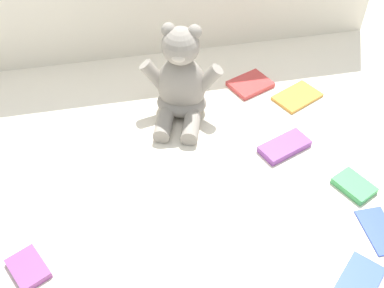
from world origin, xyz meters
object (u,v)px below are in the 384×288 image
(book_case_2, at_px, (354,186))
(teddy_bear, at_px, (181,83))
(book_case_5, at_px, (297,97))
(book_case_7, at_px, (250,84))
(book_case_4, at_px, (285,146))
(book_case_8, at_px, (28,268))
(book_case_1, at_px, (358,282))
(book_case_6, at_px, (380,230))

(book_case_2, bearing_deg, teddy_bear, -70.96)
(teddy_bear, xyz_separation_m, book_case_2, (0.37, -0.37, -0.10))
(book_case_2, xyz_separation_m, book_case_5, (-0.01, 0.36, -0.00))
(book_case_5, height_order, book_case_7, book_case_7)
(book_case_4, xyz_separation_m, book_case_7, (-0.01, 0.28, -0.00))
(book_case_7, distance_m, book_case_8, 0.84)
(book_case_1, distance_m, book_case_8, 0.70)
(book_case_2, xyz_separation_m, book_case_7, (-0.14, 0.45, -0.00))
(teddy_bear, height_order, book_case_2, teddy_bear)
(book_case_1, xyz_separation_m, book_case_4, (-0.02, 0.41, 0.00))
(book_case_1, xyz_separation_m, book_case_7, (-0.03, 0.69, 0.00))
(book_case_1, bearing_deg, book_case_7, -39.33)
(book_case_2, height_order, book_case_8, same)
(teddy_bear, distance_m, book_case_8, 0.62)
(book_case_6, bearing_deg, book_case_2, 91.26)
(book_case_4, bearing_deg, book_case_7, 160.96)
(book_case_5, xyz_separation_m, book_case_8, (-0.78, -0.44, 0.00))
(teddy_bear, bearing_deg, book_case_4, -21.98)
(book_case_4, distance_m, book_case_7, 0.28)
(book_case_5, bearing_deg, book_case_1, -34.74)
(teddy_bear, bearing_deg, book_case_6, -35.42)
(book_case_6, bearing_deg, book_case_7, 103.71)
(book_case_2, bearing_deg, book_case_4, -78.83)
(book_case_5, distance_m, book_case_8, 0.89)
(book_case_8, bearing_deg, book_case_6, -32.05)
(book_case_4, bearing_deg, book_case_5, 129.17)
(book_case_6, height_order, book_case_7, book_case_7)
(book_case_2, bearing_deg, book_case_7, -98.89)
(teddy_bear, bearing_deg, book_case_5, 16.88)
(book_case_2, height_order, book_case_7, book_case_2)
(book_case_1, height_order, book_case_6, book_case_1)
(teddy_bear, height_order, book_case_5, teddy_bear)
(book_case_2, xyz_separation_m, book_case_4, (-0.12, 0.17, 0.00))
(book_case_6, relative_size, book_case_8, 1.35)
(book_case_1, relative_size, book_case_6, 1.01)
(book_case_1, bearing_deg, teddy_bear, -18.65)
(book_case_7, bearing_deg, book_case_5, 33.09)
(book_case_5, bearing_deg, book_case_4, -55.39)
(book_case_2, bearing_deg, book_case_6, 65.19)
(book_case_6, distance_m, book_case_7, 0.60)
(book_case_2, distance_m, book_case_4, 0.21)
(book_case_7, xyz_separation_m, book_case_8, (-0.65, -0.52, 0.00))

